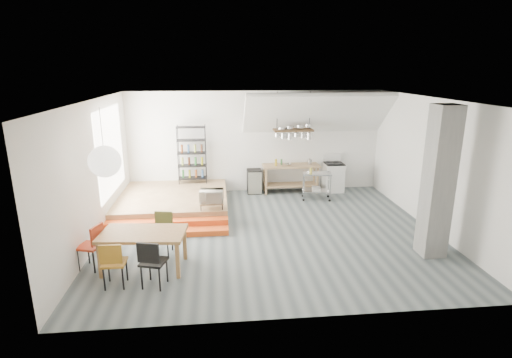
{
  "coord_description": "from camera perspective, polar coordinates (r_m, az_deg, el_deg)",
  "views": [
    {
      "loc": [
        -1.23,
        -8.99,
        3.89
      ],
      "look_at": [
        -0.25,
        0.8,
        1.13
      ],
      "focal_mm": 28.0,
      "sensor_mm": 36.0,
      "label": 1
    }
  ],
  "objects": [
    {
      "name": "paper_lantern",
      "position": [
        7.96,
        -20.79,
        2.35
      ],
      "size": [
        0.6,
        0.6,
        0.6
      ],
      "primitive_type": "sphere",
      "color": "white",
      "rests_on": "ceiling"
    },
    {
      "name": "rolling_cart",
      "position": [
        12.2,
        8.66,
        -0.46
      ],
      "size": [
        0.91,
        0.6,
        0.84
      ],
      "rotation": [
        0.0,
        0.0,
        -0.16
      ],
      "color": "silver",
      "rests_on": "ground"
    },
    {
      "name": "microwave_shelf",
      "position": [
        10.3,
        -6.35,
        -3.4
      ],
      "size": [
        0.6,
        0.4,
        0.16
      ],
      "color": "olive",
      "rests_on": "platform"
    },
    {
      "name": "step_upper",
      "position": [
        10.19,
        -12.53,
        -6.38
      ],
      "size": [
        3.0,
        0.35,
        0.27
      ],
      "primitive_type": "cube",
      "color": "#E5531A",
      "rests_on": "ground"
    },
    {
      "name": "chair_black",
      "position": [
        7.54,
        -14.69,
        -11.11
      ],
      "size": [
        0.53,
        0.53,
        0.94
      ],
      "rotation": [
        0.0,
        0.0,
        2.87
      ],
      "color": "black",
      "rests_on": "ground"
    },
    {
      "name": "window_pane",
      "position": [
        11.04,
        -20.06,
        3.79
      ],
      "size": [
        0.02,
        2.5,
        2.2
      ],
      "primitive_type": "cube",
      "color": "white",
      "rests_on": "wall_left"
    },
    {
      "name": "wire_shelving",
      "position": [
        12.48,
        -9.13,
        3.6
      ],
      "size": [
        0.88,
        0.38,
        1.8
      ],
      "color": "black",
      "rests_on": "platform"
    },
    {
      "name": "kitchen_counter",
      "position": [
        12.78,
        5.0,
        0.8
      ],
      "size": [
        1.8,
        0.6,
        0.91
      ],
      "color": "olive",
      "rests_on": "ground"
    },
    {
      "name": "chair_olive",
      "position": [
        8.89,
        -13.17,
        -6.97
      ],
      "size": [
        0.48,
        0.48,
        0.89
      ],
      "rotation": [
        0.0,
        0.0,
        -0.19
      ],
      "color": "brown",
      "rests_on": "ground"
    },
    {
      "name": "floor",
      "position": [
        9.87,
        1.94,
        -7.57
      ],
      "size": [
        8.0,
        8.0,
        0.0
      ],
      "primitive_type": "plane",
      "color": "#4A5356",
      "rests_on": "ground"
    },
    {
      "name": "ceiling",
      "position": [
        9.1,
        2.13,
        11.29
      ],
      "size": [
        8.0,
        7.0,
        0.02
      ],
      "primitive_type": "cube",
      "color": "white",
      "rests_on": "wall_back"
    },
    {
      "name": "chair_mustard",
      "position": [
        7.76,
        -19.74,
        -10.95
      ],
      "size": [
        0.41,
        0.41,
        0.9
      ],
      "rotation": [
        0.0,
        0.0,
        3.14
      ],
      "color": "#A16C1B",
      "rests_on": "ground"
    },
    {
      "name": "bowl",
      "position": [
        12.64,
        4.6,
        2.08
      ],
      "size": [
        0.25,
        0.25,
        0.05
      ],
      "primitive_type": "imported",
      "rotation": [
        0.0,
        0.0,
        0.3
      ],
      "color": "silver",
      "rests_on": "kitchen_counter"
    },
    {
      "name": "wall_left",
      "position": [
        9.68,
        -22.15,
        0.79
      ],
      "size": [
        0.04,
        7.0,
        3.2
      ],
      "primitive_type": "cube",
      "color": "silver",
      "rests_on": "ground"
    },
    {
      "name": "stove",
      "position": [
        13.15,
        10.98,
        0.34
      ],
      "size": [
        0.6,
        0.6,
        1.18
      ],
      "color": "white",
      "rests_on": "ground"
    },
    {
      "name": "pot_rack",
      "position": [
        12.29,
        5.47,
        6.63
      ],
      "size": [
        1.2,
        0.5,
        1.43
      ],
      "color": "#3A2717",
      "rests_on": "ceiling"
    },
    {
      "name": "wall_back",
      "position": [
        12.75,
        -0.07,
        5.31
      ],
      "size": [
        8.0,
        0.04,
        3.2
      ],
      "primitive_type": "cube",
      "color": "silver",
      "rests_on": "ground"
    },
    {
      "name": "chair_red",
      "position": [
        8.59,
        -22.28,
        -8.44
      ],
      "size": [
        0.53,
        0.53,
        0.93
      ],
      "rotation": [
        0.0,
        0.0,
        -1.87
      ],
      "color": "#B6351A",
      "rests_on": "ground"
    },
    {
      "name": "slope_ceiling",
      "position": [
        12.34,
        8.66,
        9.25
      ],
      "size": [
        4.4,
        1.44,
        1.32
      ],
      "primitive_type": "cube",
      "rotation": [
        -0.73,
        0.0,
        0.0
      ],
      "color": "white",
      "rests_on": "wall_back"
    },
    {
      "name": "concrete_column",
      "position": [
        9.04,
        24.59,
        -0.47
      ],
      "size": [
        0.5,
        0.5,
        3.2
      ],
      "primitive_type": "cube",
      "color": "slate",
      "rests_on": "ground"
    },
    {
      "name": "dining_table",
      "position": [
        8.22,
        -15.83,
        -7.85
      ],
      "size": [
        1.72,
        1.08,
        0.78
      ],
      "rotation": [
        0.0,
        0.0,
        -0.1
      ],
      "color": "#915E35",
      "rests_on": "ground"
    },
    {
      "name": "microwave",
      "position": [
        10.24,
        -6.38,
        -2.43
      ],
      "size": [
        0.62,
        0.45,
        0.33
      ],
      "primitive_type": "imported",
      "rotation": [
        0.0,
        0.0,
        -0.08
      ],
      "color": "beige",
      "rests_on": "microwave_shelf"
    },
    {
      "name": "platform",
      "position": [
        11.66,
        -11.67,
        -3.13
      ],
      "size": [
        3.0,
        3.0,
        0.4
      ],
      "primitive_type": "cube",
      "color": "olive",
      "rests_on": "ground"
    },
    {
      "name": "mini_fridge",
      "position": [
        12.73,
        -0.25,
        -0.33
      ],
      "size": [
        0.45,
        0.45,
        0.77
      ],
      "primitive_type": "cube",
      "color": "black",
      "rests_on": "ground"
    },
    {
      "name": "step_lower",
      "position": [
        9.89,
        -12.73,
        -7.49
      ],
      "size": [
        3.0,
        0.35,
        0.13
      ],
      "primitive_type": "cube",
      "color": "#E5531A",
      "rests_on": "ground"
    },
    {
      "name": "wall_right",
      "position": [
        10.65,
        23.9,
        1.87
      ],
      "size": [
        0.04,
        7.0,
        3.2
      ],
      "primitive_type": "cube",
      "color": "silver",
      "rests_on": "ground"
    }
  ]
}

